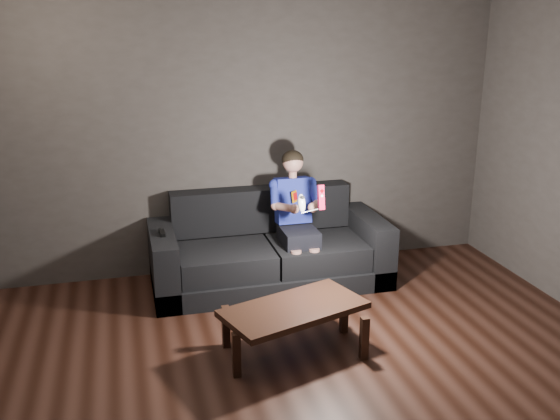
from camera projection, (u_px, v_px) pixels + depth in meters
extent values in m
plane|color=black|center=(319.00, 415.00, 3.84)|extent=(5.00, 5.00, 0.00)
cube|color=#3A3532|center=(239.00, 130.00, 5.75)|extent=(5.00, 0.04, 2.70)
cube|color=black|center=(270.00, 274.00, 5.73)|extent=(2.12, 0.91, 0.18)
cube|color=black|center=(225.00, 261.00, 5.48)|extent=(0.83, 0.64, 0.22)
cube|color=black|center=(317.00, 253.00, 5.68)|extent=(0.83, 0.64, 0.22)
cube|color=black|center=(261.00, 209.00, 5.90)|extent=(1.69, 0.21, 0.41)
cube|color=black|center=(164.00, 264.00, 5.44)|extent=(0.21, 0.91, 0.58)
cube|color=black|center=(367.00, 245.00, 5.90)|extent=(0.21, 0.91, 0.58)
cube|color=black|center=(299.00, 236.00, 5.56)|extent=(0.31, 0.39, 0.14)
cube|color=#1F1F96|center=(293.00, 200.00, 5.67)|extent=(0.31, 0.22, 0.43)
cube|color=orange|center=(295.00, 196.00, 5.57)|extent=(0.09, 0.09, 0.10)
cube|color=red|center=(295.00, 196.00, 5.57)|extent=(0.06, 0.06, 0.07)
cylinder|color=tan|center=(293.00, 175.00, 5.60)|extent=(0.07, 0.07, 0.06)
sphere|color=tan|center=(293.00, 162.00, 5.56)|extent=(0.19, 0.19, 0.19)
ellipsoid|color=black|center=(293.00, 159.00, 5.57)|extent=(0.20, 0.20, 0.17)
cylinder|color=#1F1F96|center=(274.00, 195.00, 5.54)|extent=(0.08, 0.23, 0.20)
cylinder|color=#1F1F96|center=(315.00, 192.00, 5.63)|extent=(0.08, 0.23, 0.20)
cylinder|color=tan|center=(285.00, 205.00, 5.41)|extent=(0.14, 0.24, 0.11)
cylinder|color=tan|center=(316.00, 203.00, 5.48)|extent=(0.14, 0.24, 0.11)
sphere|color=tan|center=(294.00, 209.00, 5.34)|extent=(0.09, 0.09, 0.09)
sphere|color=tan|center=(313.00, 207.00, 5.38)|extent=(0.09, 0.09, 0.09)
cylinder|color=tan|center=(296.00, 269.00, 5.42)|extent=(0.09, 0.09, 0.35)
cylinder|color=tan|center=(314.00, 268.00, 5.46)|extent=(0.09, 0.09, 0.35)
cube|color=#C9193F|center=(321.00, 197.00, 5.13)|extent=(0.05, 0.08, 0.21)
cube|color=#770108|center=(322.00, 191.00, 5.09)|extent=(0.03, 0.01, 0.03)
cylinder|color=white|center=(322.00, 200.00, 5.11)|extent=(0.02, 0.01, 0.02)
ellipsoid|color=white|center=(302.00, 203.00, 5.11)|extent=(0.08, 0.11, 0.16)
cylinder|color=black|center=(303.00, 197.00, 5.05)|extent=(0.03, 0.01, 0.03)
cube|color=black|center=(162.00, 233.00, 5.30)|extent=(0.05, 0.17, 0.03)
cube|color=black|center=(161.00, 229.00, 5.35)|extent=(0.02, 0.02, 0.00)
cube|color=black|center=(294.00, 309.00, 4.46)|extent=(1.13, 0.81, 0.05)
cube|color=black|center=(236.00, 355.00, 4.22)|extent=(0.06, 0.06, 0.32)
cube|color=black|center=(364.00, 338.00, 4.44)|extent=(0.06, 0.06, 0.32)
cube|color=black|center=(226.00, 327.00, 4.60)|extent=(0.06, 0.06, 0.32)
cube|color=black|center=(344.00, 312.00, 4.82)|extent=(0.06, 0.06, 0.32)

